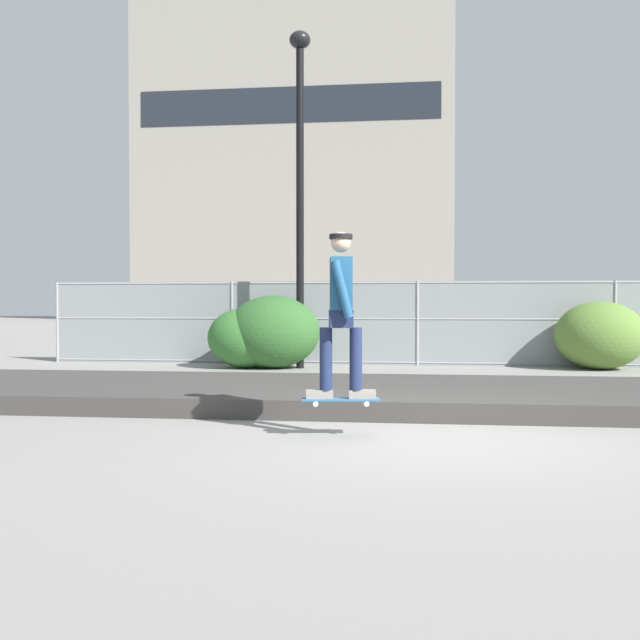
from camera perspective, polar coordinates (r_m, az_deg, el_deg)
The scene contains 12 objects.
ground_plane at distance 7.70m, azimuth 8.16°, elevation -9.02°, with size 120.00×120.00×0.00m, color gray.
gravel_berm at distance 10.18m, azimuth 7.87°, elevation -5.78°, with size 17.80×3.33×0.24m, color #3D3A38.
skateboard at distance 7.62m, azimuth 1.62°, elevation -6.20°, with size 0.82×0.31×0.07m.
skater at distance 7.55m, azimuth 1.63°, elevation 1.21°, with size 0.73×0.61×1.71m.
chain_fence at distance 16.19m, azimuth 7.56°, elevation -0.23°, with size 16.65×0.06×1.85m.
street_lamp at distance 15.68m, azimuth -1.56°, elevation 12.27°, with size 0.44×0.44×7.01m.
parked_car_near at distance 18.71m, azimuth -0.61°, elevation -0.28°, with size 4.43×2.00×1.66m.
parked_car_mid at distance 18.74m, azimuth 18.02°, elevation -0.35°, with size 4.41×1.96×1.66m.
library_building at distance 60.10m, azimuth -1.29°, elevation 11.76°, with size 22.99×15.47×24.36m.
shrub_left at distance 15.51m, azimuth -5.72°, elevation -1.38°, with size 1.65×1.35×1.27m.
shrub_center at distance 15.42m, azimuth -3.68°, elevation -0.93°, with size 1.97×1.62×1.53m.
shrub_right at distance 16.14m, azimuth 20.89°, elevation -1.12°, with size 1.82×1.49×1.41m.
Camera 1 is at (-0.16, -7.58, 1.39)m, focal length 41.29 mm.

